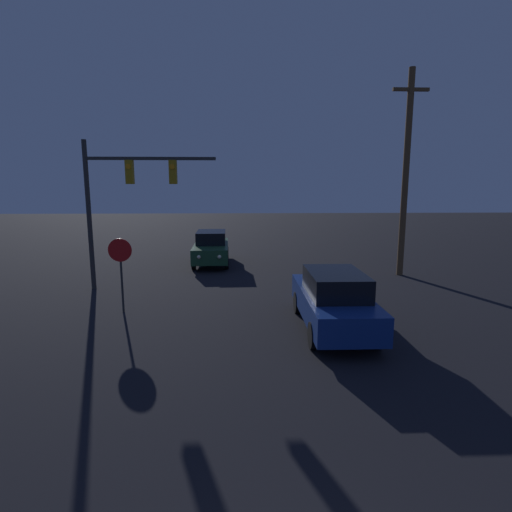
{
  "coord_description": "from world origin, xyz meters",
  "views": [
    {
      "loc": [
        -0.56,
        -1.72,
        4.01
      ],
      "look_at": [
        0.0,
        11.58,
        1.7
      ],
      "focal_mm": 28.0,
      "sensor_mm": 36.0,
      "label": 1
    }
  ],
  "objects_px": {
    "car_far": "(211,247)",
    "car_near": "(333,300)",
    "stop_sign": "(121,261)",
    "utility_pole": "(406,172)",
    "traffic_signal_mast": "(122,190)"
  },
  "relations": [
    {
      "from": "car_far",
      "to": "traffic_signal_mast",
      "type": "xyz_separation_m",
      "value": [
        -3.02,
        -5.09,
        3.01
      ]
    },
    {
      "from": "traffic_signal_mast",
      "to": "stop_sign",
      "type": "bearing_deg",
      "value": -76.96
    },
    {
      "from": "car_near",
      "to": "utility_pole",
      "type": "distance_m",
      "value": 9.22
    },
    {
      "from": "traffic_signal_mast",
      "to": "car_far",
      "type": "bearing_deg",
      "value": 59.33
    },
    {
      "from": "car_far",
      "to": "utility_pole",
      "type": "bearing_deg",
      "value": 159.15
    },
    {
      "from": "car_far",
      "to": "stop_sign",
      "type": "height_order",
      "value": "stop_sign"
    },
    {
      "from": "car_near",
      "to": "utility_pole",
      "type": "height_order",
      "value": "utility_pole"
    },
    {
      "from": "car_near",
      "to": "car_far",
      "type": "relative_size",
      "value": 1.0
    },
    {
      "from": "car_near",
      "to": "utility_pole",
      "type": "relative_size",
      "value": 0.53
    },
    {
      "from": "car_far",
      "to": "car_near",
      "type": "bearing_deg",
      "value": 110.85
    },
    {
      "from": "stop_sign",
      "to": "car_near",
      "type": "bearing_deg",
      "value": -15.82
    },
    {
      "from": "car_far",
      "to": "traffic_signal_mast",
      "type": "bearing_deg",
      "value": 57.84
    },
    {
      "from": "stop_sign",
      "to": "utility_pole",
      "type": "distance_m",
      "value": 12.64
    },
    {
      "from": "car_near",
      "to": "traffic_signal_mast",
      "type": "xyz_separation_m",
      "value": [
        -7.15,
        4.95,
        3.01
      ]
    },
    {
      "from": "car_far",
      "to": "traffic_signal_mast",
      "type": "relative_size",
      "value": 0.84
    }
  ]
}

